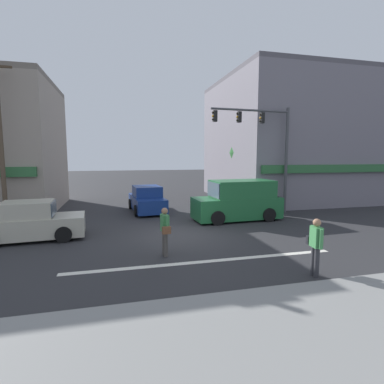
# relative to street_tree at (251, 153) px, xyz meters

# --- Properties ---
(ground_plane) EXTENTS (120.00, 120.00, 0.00)m
(ground_plane) POSITION_rel_street_tree_xyz_m (-6.84, -7.95, -3.61)
(ground_plane) COLOR #2B2B2D
(lane_marking_stripe) EXTENTS (9.00, 0.24, 0.01)m
(lane_marking_stripe) POSITION_rel_street_tree_xyz_m (-6.84, -11.45, -3.61)
(lane_marking_stripe) COLOR silver
(lane_marking_stripe) RESTS_ON ground
(sidewalk_curb) EXTENTS (40.00, 5.00, 0.16)m
(sidewalk_curb) POSITION_rel_street_tree_xyz_m (-6.84, -16.45, -3.53)
(sidewalk_curb) COLOR gray
(sidewalk_curb) RESTS_ON ground
(building_right_corner) EXTENTS (12.38, 11.14, 9.37)m
(building_right_corner) POSITION_rel_street_tree_xyz_m (4.70, 1.45, 1.07)
(building_right_corner) COLOR slate
(building_right_corner) RESTS_ON ground
(street_tree) EXTENTS (3.10, 3.10, 5.18)m
(street_tree) POSITION_rel_street_tree_xyz_m (0.00, 0.00, 0.00)
(street_tree) COLOR #4C3823
(street_tree) RESTS_ON ground
(utility_pole_near_left) EXTENTS (1.40, 0.22, 7.91)m
(utility_pole_near_left) POSITION_rel_street_tree_xyz_m (-14.89, -4.22, 0.49)
(utility_pole_near_left) COLOR brown
(utility_pole_near_left) RESTS_ON ground
(utility_pole_far_right) EXTENTS (1.40, 0.22, 8.99)m
(utility_pole_far_right) POSITION_rel_street_tree_xyz_m (1.32, 0.68, 1.03)
(utility_pole_far_right) COLOR brown
(utility_pole_far_right) RESTS_ON ground
(traffic_light_mast) EXTENTS (4.89, 0.42, 6.20)m
(traffic_light_mast) POSITION_rel_street_tree_xyz_m (-1.07, -4.46, 0.69)
(traffic_light_mast) COLOR #47474C
(traffic_light_mast) RESTS_ON ground
(sedan_crossing_center) EXTENTS (2.12, 4.22, 1.58)m
(sedan_crossing_center) POSITION_rel_street_tree_xyz_m (-7.83, -2.12, -2.90)
(sedan_crossing_center) COLOR navy
(sedan_crossing_center) RESTS_ON ground
(sedan_crossing_leftbound) EXTENTS (4.21, 2.10, 1.58)m
(sedan_crossing_leftbound) POSITION_rel_street_tree_xyz_m (-13.05, -7.25, -2.90)
(sedan_crossing_leftbound) COLOR #B7B29E
(sedan_crossing_leftbound) RESTS_ON ground
(van_approaching_near) EXTENTS (4.68, 2.19, 2.11)m
(van_approaching_near) POSITION_rel_street_tree_xyz_m (-3.34, -5.72, -2.61)
(van_approaching_near) COLOR #1E6033
(van_approaching_near) RESTS_ON ground
(pedestrian_foreground_with_bag) EXTENTS (0.35, 0.67, 1.67)m
(pedestrian_foreground_with_bag) POSITION_rel_street_tree_xyz_m (-4.24, -13.33, -2.66)
(pedestrian_foreground_with_bag) COLOR #333338
(pedestrian_foreground_with_bag) RESTS_ON ground
(pedestrian_mid_crossing) EXTENTS (0.29, 0.68, 1.67)m
(pedestrian_mid_crossing) POSITION_rel_street_tree_xyz_m (-8.07, -10.59, -2.66)
(pedestrian_mid_crossing) COLOR #4C4742
(pedestrian_mid_crossing) RESTS_ON ground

